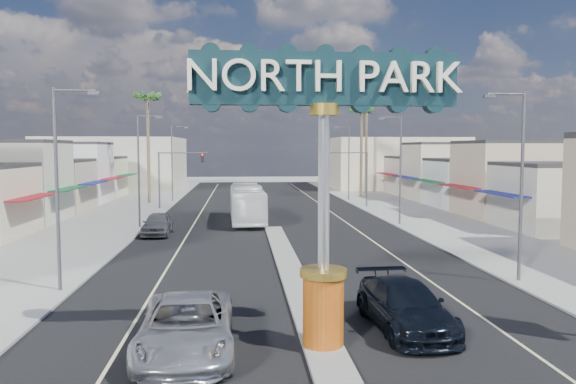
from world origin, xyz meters
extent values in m
plane|color=gray|center=(0.00, 30.00, 0.00)|extent=(160.00, 160.00, 0.00)
cube|color=black|center=(0.00, 30.00, 0.01)|extent=(20.00, 120.00, 0.01)
cube|color=gray|center=(0.00, 14.00, 0.08)|extent=(1.30, 30.00, 0.16)
cube|color=gray|center=(-14.00, 30.00, 0.06)|extent=(8.00, 120.00, 0.12)
cube|color=gray|center=(14.00, 30.00, 0.06)|extent=(8.00, 120.00, 0.12)
cube|color=beige|center=(-24.00, 43.00, 3.00)|extent=(12.00, 42.00, 6.00)
cube|color=#B7B29E|center=(24.00, 43.00, 3.00)|extent=(12.00, 42.00, 6.00)
cube|color=#B7B29E|center=(-22.00, 75.00, 4.00)|extent=(20.00, 20.00, 8.00)
cube|color=beige|center=(22.00, 75.00, 4.00)|extent=(20.00, 20.00, 8.00)
cylinder|color=#B62E0E|center=(0.00, 2.00, 1.26)|extent=(1.30, 1.30, 2.20)
cylinder|color=gold|center=(0.00, 2.00, 2.49)|extent=(1.50, 1.50, 0.25)
cylinder|color=#B7B7BC|center=(0.00, 2.00, 5.01)|extent=(0.36, 0.36, 4.80)
cylinder|color=gold|center=(0.00, 2.00, 7.58)|extent=(0.90, 0.90, 0.35)
cube|color=black|center=(0.00, 2.00, 8.51)|extent=(8.20, 0.50, 1.60)
cylinder|color=#47474C|center=(-11.00, 44.00, 3.00)|extent=(0.18, 0.18, 6.00)
cylinder|color=#47474C|center=(-8.50, 44.00, 5.90)|extent=(5.00, 0.12, 0.12)
cube|color=black|center=(-6.50, 44.00, 5.40)|extent=(0.32, 0.32, 1.00)
sphere|color=red|center=(-6.50, 43.82, 5.72)|extent=(0.22, 0.22, 0.22)
cylinder|color=#47474C|center=(11.00, 44.00, 3.00)|extent=(0.18, 0.18, 6.00)
cylinder|color=#47474C|center=(8.50, 44.00, 5.90)|extent=(5.00, 0.12, 0.12)
cube|color=black|center=(6.50, 44.00, 5.40)|extent=(0.32, 0.32, 1.00)
sphere|color=red|center=(6.50, 43.82, 5.72)|extent=(0.22, 0.22, 0.22)
cylinder|color=#47474C|center=(-10.60, 10.00, 4.50)|extent=(0.16, 0.16, 9.00)
cylinder|color=#47474C|center=(-9.70, 10.00, 8.90)|extent=(1.80, 0.10, 0.10)
cube|color=#47474C|center=(-8.90, 10.00, 8.80)|extent=(0.50, 0.22, 0.15)
cylinder|color=#47474C|center=(-10.60, 30.00, 4.50)|extent=(0.16, 0.16, 9.00)
cylinder|color=#47474C|center=(-9.70, 30.00, 8.90)|extent=(1.80, 0.10, 0.10)
cube|color=#47474C|center=(-8.90, 30.00, 8.80)|extent=(0.50, 0.22, 0.15)
cylinder|color=#47474C|center=(-10.60, 52.00, 4.50)|extent=(0.16, 0.16, 9.00)
cylinder|color=#47474C|center=(-9.70, 52.00, 8.90)|extent=(1.80, 0.10, 0.10)
cube|color=#47474C|center=(-8.90, 52.00, 8.80)|extent=(0.50, 0.22, 0.15)
cylinder|color=#47474C|center=(10.60, 10.00, 4.50)|extent=(0.16, 0.16, 9.00)
cylinder|color=#47474C|center=(9.70, 10.00, 8.90)|extent=(1.80, 0.10, 0.10)
cube|color=#47474C|center=(8.90, 10.00, 8.80)|extent=(0.50, 0.22, 0.15)
cylinder|color=#47474C|center=(10.60, 30.00, 4.50)|extent=(0.16, 0.16, 9.00)
cylinder|color=#47474C|center=(9.70, 30.00, 8.90)|extent=(1.80, 0.10, 0.10)
cube|color=#47474C|center=(8.90, 30.00, 8.80)|extent=(0.50, 0.22, 0.15)
cylinder|color=#47474C|center=(10.60, 52.00, 4.50)|extent=(0.16, 0.16, 9.00)
cylinder|color=#47474C|center=(9.70, 52.00, 8.90)|extent=(1.80, 0.10, 0.10)
cube|color=#47474C|center=(8.90, 52.00, 8.80)|extent=(0.50, 0.22, 0.15)
cylinder|color=brown|center=(-13.00, 50.00, 6.00)|extent=(0.36, 0.36, 12.00)
cylinder|color=brown|center=(13.00, 56.00, 5.50)|extent=(0.36, 0.36, 11.00)
cylinder|color=brown|center=(15.00, 62.00, 6.50)|extent=(0.36, 0.36, 13.00)
imported|color=#B5B5BA|center=(-4.30, 1.96, 0.87)|extent=(3.08, 6.36, 1.75)
imported|color=black|center=(3.18, 3.76, 0.85)|extent=(2.73, 5.98, 1.70)
imported|color=slate|center=(-8.63, 26.35, 0.84)|extent=(2.09, 4.99, 1.69)
imported|color=white|center=(-2.00, 33.12, 1.61)|extent=(3.02, 11.64, 3.22)
camera|label=1|loc=(-2.60, -15.26, 6.41)|focal=35.00mm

